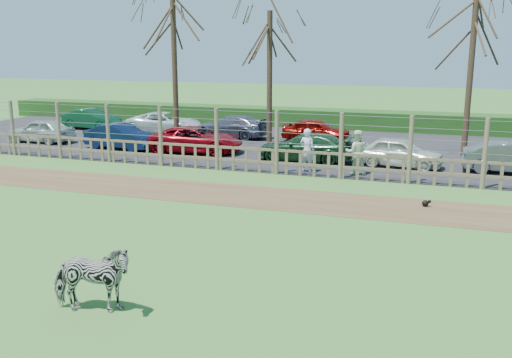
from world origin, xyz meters
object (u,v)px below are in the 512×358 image
(car_0, at_px, (41,131))
(car_5, at_px, (512,158))
(car_4, at_px, (399,152))
(car_9, at_px, (231,127))
(zebra, at_px, (91,279))
(car_7, at_px, (92,119))
(car_1, at_px, (121,136))
(car_2, at_px, (196,140))
(crow, at_px, (426,203))
(tree_right, at_px, (473,37))
(visitor_b, at_px, (356,152))
(car_10, at_px, (316,130))
(car_8, at_px, (165,123))
(visitor_a, at_px, (307,150))
(car_3, at_px, (306,147))
(tree_left, at_px, (174,30))

(car_0, bearing_deg, car_5, 89.68)
(car_4, xyz_separation_m, car_9, (-9.29, 4.97, 0.00))
(car_0, bearing_deg, zebra, 41.66)
(car_0, height_order, car_7, same)
(car_1, relative_size, car_2, 0.84)
(zebra, relative_size, crow, 5.64)
(tree_right, bearing_deg, car_0, -172.39)
(visitor_b, height_order, car_4, visitor_b)
(car_10, bearing_deg, car_2, 138.60)
(crow, height_order, car_4, car_4)
(car_1, xyz_separation_m, car_10, (8.49, 5.00, 0.00))
(zebra, xyz_separation_m, car_8, (-9.07, 20.46, -0.02))
(tree_right, distance_m, zebra, 20.23)
(tree_right, relative_size, visitor_a, 4.26)
(tree_right, xyz_separation_m, car_4, (-2.58, -3.19, -4.60))
(car_0, height_order, car_9, same)
(zebra, xyz_separation_m, car_2, (-4.93, 15.60, -0.02))
(visitor_b, relative_size, car_0, 0.49)
(car_2, bearing_deg, car_8, 34.63)
(zebra, relative_size, car_8, 0.36)
(visitor_a, relative_size, car_7, 0.47)
(car_7, bearing_deg, car_5, -98.85)
(car_0, height_order, car_3, same)
(car_9, distance_m, car_10, 4.69)
(tree_left, height_order, car_2, tree_left)
(car_0, distance_m, car_8, 6.65)
(car_5, height_order, car_8, same)
(car_10, bearing_deg, car_9, 94.09)
(car_3, distance_m, car_8, 10.83)
(car_4, relative_size, car_10, 1.00)
(car_5, distance_m, car_9, 14.39)
(crow, relative_size, car_0, 0.08)
(tree_right, height_order, zebra, tree_right)
(car_7, bearing_deg, car_2, -114.65)
(tree_left, height_order, car_8, tree_left)
(visitor_a, relative_size, car_1, 0.47)
(visitor_b, xyz_separation_m, crow, (2.76, -3.72, -0.79))
(car_10, bearing_deg, visitor_b, -152.82)
(visitor_a, bearing_deg, tree_left, -12.42)
(zebra, bearing_deg, visitor_a, -19.31)
(visitor_b, distance_m, car_0, 16.76)
(crow, relative_size, car_9, 0.07)
(car_3, bearing_deg, car_2, -92.76)
(car_3, height_order, car_8, same)
(car_7, bearing_deg, car_8, -87.05)
(visitor_b, height_order, car_3, visitor_b)
(tree_right, relative_size, car_10, 2.09)
(tree_left, height_order, visitor_b, tree_left)
(car_4, bearing_deg, car_2, 95.59)
(tree_left, height_order, car_0, tree_left)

